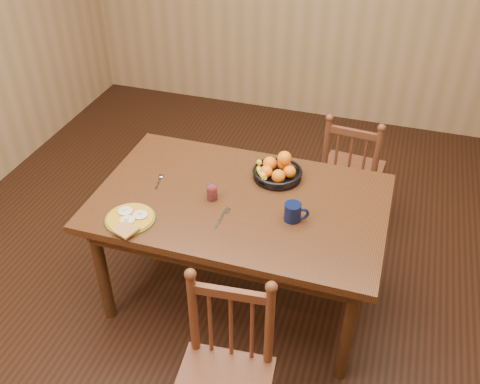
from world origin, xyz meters
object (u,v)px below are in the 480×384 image
(breakfast_plate, at_px, (130,219))
(fruit_bowl, at_px, (277,171))
(chair_near, at_px, (224,379))
(coffee_mug, at_px, (294,212))
(chair_far, at_px, (351,172))
(dining_table, at_px, (240,211))

(breakfast_plate, height_order, fruit_bowl, fruit_bowl)
(chair_near, height_order, fruit_bowl, chair_near)
(breakfast_plate, distance_m, coffee_mug, 0.86)
(chair_far, height_order, breakfast_plate, chair_far)
(chair_near, relative_size, coffee_mug, 6.98)
(breakfast_plate, distance_m, fruit_bowl, 0.89)
(dining_table, height_order, fruit_bowl, fruit_bowl)
(chair_near, bearing_deg, breakfast_plate, 136.42)
(chair_near, distance_m, coffee_mug, 0.90)
(chair_near, height_order, breakfast_plate, chair_near)
(dining_table, relative_size, breakfast_plate, 5.31)
(dining_table, bearing_deg, coffee_mug, -14.73)
(breakfast_plate, relative_size, fruit_bowl, 1.04)
(dining_table, relative_size, coffee_mug, 12.01)
(breakfast_plate, bearing_deg, chair_near, -38.21)
(chair_far, relative_size, fruit_bowl, 3.08)
(breakfast_plate, height_order, coffee_mug, coffee_mug)
(breakfast_plate, bearing_deg, dining_table, 35.36)
(dining_table, xyz_separation_m, coffee_mug, (0.32, -0.08, 0.14))
(chair_near, relative_size, breakfast_plate, 3.08)
(dining_table, bearing_deg, chair_near, -76.76)
(coffee_mug, distance_m, fruit_bowl, 0.39)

